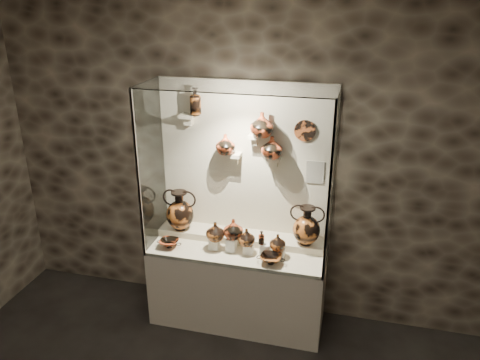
% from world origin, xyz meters
% --- Properties ---
extents(wall_back, '(5.00, 0.02, 3.20)m').
position_xyz_m(wall_back, '(0.00, 2.50, 1.60)').
color(wall_back, black).
rests_on(wall_back, ground).
extents(plinth, '(1.70, 0.60, 0.80)m').
position_xyz_m(plinth, '(0.00, 2.18, 0.40)').
color(plinth, beige).
rests_on(plinth, floor).
extents(front_tier, '(1.68, 0.58, 0.03)m').
position_xyz_m(front_tier, '(0.00, 2.18, 0.82)').
color(front_tier, beige).
rests_on(front_tier, plinth).
extents(rear_tier, '(1.70, 0.25, 0.10)m').
position_xyz_m(rear_tier, '(0.00, 2.35, 0.85)').
color(rear_tier, beige).
rests_on(rear_tier, plinth).
extents(back_panel, '(1.70, 0.03, 1.60)m').
position_xyz_m(back_panel, '(0.00, 2.50, 1.60)').
color(back_panel, beige).
rests_on(back_panel, plinth).
extents(glass_front, '(1.70, 0.01, 1.60)m').
position_xyz_m(glass_front, '(0.00, 1.88, 1.60)').
color(glass_front, white).
rests_on(glass_front, plinth).
extents(glass_left, '(0.01, 0.60, 1.60)m').
position_xyz_m(glass_left, '(-0.85, 2.18, 1.60)').
color(glass_left, white).
rests_on(glass_left, plinth).
extents(glass_right, '(0.01, 0.60, 1.60)m').
position_xyz_m(glass_right, '(0.85, 2.18, 1.60)').
color(glass_right, white).
rests_on(glass_right, plinth).
extents(glass_top, '(1.70, 0.60, 0.01)m').
position_xyz_m(glass_top, '(0.00, 2.18, 2.40)').
color(glass_top, white).
rests_on(glass_top, back_panel).
extents(frame_post_left, '(0.02, 0.02, 1.60)m').
position_xyz_m(frame_post_left, '(-0.84, 1.89, 1.60)').
color(frame_post_left, gray).
rests_on(frame_post_left, plinth).
extents(frame_post_right, '(0.02, 0.02, 1.60)m').
position_xyz_m(frame_post_right, '(0.84, 1.89, 1.60)').
color(frame_post_right, gray).
rests_on(frame_post_right, plinth).
extents(pedestal_a, '(0.09, 0.09, 0.10)m').
position_xyz_m(pedestal_a, '(-0.22, 2.13, 0.88)').
color(pedestal_a, silver).
rests_on(pedestal_a, front_tier).
extents(pedestal_b, '(0.09, 0.09, 0.13)m').
position_xyz_m(pedestal_b, '(-0.05, 2.13, 0.90)').
color(pedestal_b, silver).
rests_on(pedestal_b, front_tier).
extents(pedestal_c, '(0.09, 0.09, 0.09)m').
position_xyz_m(pedestal_c, '(0.12, 2.13, 0.88)').
color(pedestal_c, silver).
rests_on(pedestal_c, front_tier).
extents(pedestal_d, '(0.09, 0.09, 0.12)m').
position_xyz_m(pedestal_d, '(0.28, 2.13, 0.89)').
color(pedestal_d, silver).
rests_on(pedestal_d, front_tier).
extents(pedestal_e, '(0.09, 0.09, 0.08)m').
position_xyz_m(pedestal_e, '(0.42, 2.13, 0.87)').
color(pedestal_e, silver).
rests_on(pedestal_e, front_tier).
extents(bracket_ul, '(0.14, 0.12, 0.04)m').
position_xyz_m(bracket_ul, '(-0.55, 2.42, 2.05)').
color(bracket_ul, beige).
rests_on(bracket_ul, back_panel).
extents(bracket_ca, '(0.14, 0.12, 0.04)m').
position_xyz_m(bracket_ca, '(-0.10, 2.42, 1.70)').
color(bracket_ca, beige).
rests_on(bracket_ca, back_panel).
extents(bracket_cb, '(0.10, 0.12, 0.04)m').
position_xyz_m(bracket_cb, '(0.10, 2.42, 1.90)').
color(bracket_cb, beige).
rests_on(bracket_cb, back_panel).
extents(bracket_cc, '(0.14, 0.12, 0.04)m').
position_xyz_m(bracket_cc, '(0.28, 2.42, 1.70)').
color(bracket_cc, beige).
rests_on(bracket_cc, back_panel).
extents(amphora_left, '(0.41, 0.41, 0.42)m').
position_xyz_m(amphora_left, '(-0.63, 2.30, 1.11)').
color(amphora_left, '#A5541F').
rests_on(amphora_left, rear_tier).
extents(amphora_right, '(0.38, 0.38, 0.39)m').
position_xyz_m(amphora_right, '(0.64, 2.31, 1.09)').
color(amphora_right, '#A5541F').
rests_on(amphora_right, rear_tier).
extents(jug_a, '(0.23, 0.23, 0.19)m').
position_xyz_m(jug_a, '(-0.20, 2.11, 1.02)').
color(jug_a, '#A5541F').
rests_on(jug_a, pedestal_a).
extents(jug_b, '(0.22, 0.22, 0.20)m').
position_xyz_m(jug_b, '(-0.03, 2.14, 1.06)').
color(jug_b, '#C54822').
rests_on(jug_b, pedestal_b).
extents(jug_c, '(0.19, 0.19, 0.17)m').
position_xyz_m(jug_c, '(0.10, 2.11, 1.00)').
color(jug_c, '#A5541F').
rests_on(jug_c, pedestal_c).
extents(jug_e, '(0.18, 0.18, 0.16)m').
position_xyz_m(jug_e, '(0.40, 2.12, 0.99)').
color(jug_e, '#A5541F').
rests_on(jug_e, pedestal_e).
extents(lekythos_small, '(0.09, 0.09, 0.15)m').
position_xyz_m(lekythos_small, '(0.24, 2.11, 1.03)').
color(lekythos_small, '#C54822').
rests_on(lekythos_small, pedestal_d).
extents(kylix_left, '(0.27, 0.24, 0.10)m').
position_xyz_m(kylix_left, '(-0.65, 2.04, 0.88)').
color(kylix_left, '#C54822').
rests_on(kylix_left, front_tier).
extents(kylix_right, '(0.29, 0.25, 0.10)m').
position_xyz_m(kylix_right, '(0.36, 2.00, 0.88)').
color(kylix_right, '#A5541F').
rests_on(kylix_right, front_tier).
extents(lekythos_tall, '(0.14, 0.14, 0.28)m').
position_xyz_m(lekythos_tall, '(-0.46, 2.40, 2.21)').
color(lekythos_tall, '#A5541F').
rests_on(lekythos_tall, bracket_ul).
extents(ovoid_vase_a, '(0.19, 0.19, 0.19)m').
position_xyz_m(ovoid_vase_a, '(-0.17, 2.38, 1.81)').
color(ovoid_vase_a, '#C54822').
rests_on(ovoid_vase_a, bracket_ca).
extents(ovoid_vase_b, '(0.29, 0.29, 0.23)m').
position_xyz_m(ovoid_vase_b, '(0.18, 2.36, 2.03)').
color(ovoid_vase_b, '#C54822').
rests_on(ovoid_vase_b, bracket_cb).
extents(ovoid_vase_c, '(0.25, 0.25, 0.21)m').
position_xyz_m(ovoid_vase_c, '(0.27, 2.37, 1.82)').
color(ovoid_vase_c, '#C54822').
rests_on(ovoid_vase_c, bracket_cc).
extents(wall_plate, '(0.20, 0.02, 0.20)m').
position_xyz_m(wall_plate, '(0.56, 2.47, 1.97)').
color(wall_plate, '#BA5424').
rests_on(wall_plate, back_panel).
extents(info_placard, '(0.17, 0.01, 0.22)m').
position_xyz_m(info_placard, '(0.67, 2.47, 1.58)').
color(info_placard, beige).
rests_on(info_placard, back_panel).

